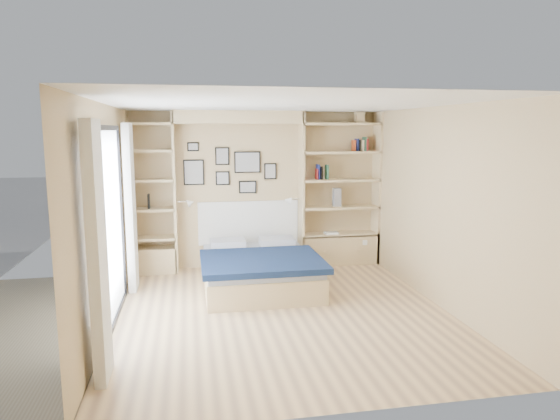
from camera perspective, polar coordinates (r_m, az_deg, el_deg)
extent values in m
plane|color=#DCB77F|center=(6.22, 0.28, -11.63)|extent=(4.50, 4.50, 0.00)
plane|color=tan|center=(8.10, -2.68, 2.33)|extent=(4.00, 0.00, 4.00)
plane|color=tan|center=(3.76, 6.73, -5.65)|extent=(4.00, 0.00, 4.00)
plane|color=tan|center=(5.87, -19.27, -0.76)|extent=(0.00, 4.50, 4.50)
plane|color=tan|center=(6.57, 17.70, 0.32)|extent=(0.00, 4.50, 4.50)
plane|color=white|center=(5.83, 0.30, 12.02)|extent=(4.50, 4.50, 0.00)
cube|color=tan|center=(7.86, -11.94, 1.93)|extent=(0.04, 0.35, 2.50)
cube|color=tan|center=(8.05, 2.44, 2.29)|extent=(0.04, 0.35, 2.50)
cube|color=tan|center=(7.84, -4.77, 10.51)|extent=(2.00, 0.35, 0.20)
cube|color=tan|center=(8.43, 10.96, 2.44)|extent=(0.04, 0.35, 2.50)
cube|color=tan|center=(7.90, -16.88, 1.78)|extent=(0.04, 0.35, 2.50)
cube|color=tan|center=(8.40, 6.73, -4.42)|extent=(1.30, 0.35, 0.50)
cube|color=tan|center=(8.07, -14.19, -5.56)|extent=(0.70, 0.35, 0.40)
cube|color=black|center=(5.79, -19.48, 8.85)|extent=(0.04, 2.08, 0.06)
cube|color=black|center=(6.18, -18.38, -11.97)|extent=(0.04, 2.08, 0.06)
cube|color=black|center=(4.91, -20.61, -4.48)|extent=(0.04, 0.06, 2.20)
cube|color=black|center=(6.89, -17.69, -0.55)|extent=(0.04, 0.06, 2.20)
cube|color=silver|center=(5.89, -19.01, -2.00)|extent=(0.01, 2.00, 2.20)
cube|color=white|center=(4.61, -20.14, -4.66)|extent=(0.10, 0.45, 2.30)
cube|color=white|center=(7.14, -16.72, 0.23)|extent=(0.10, 0.45, 2.30)
cube|color=tan|center=(8.34, 6.77, -2.75)|extent=(1.30, 0.35, 0.04)
cube|color=tan|center=(8.26, 6.82, 0.31)|extent=(1.30, 0.35, 0.04)
cube|color=tan|center=(8.21, 6.88, 3.41)|extent=(1.30, 0.35, 0.04)
cube|color=tan|center=(8.17, 6.94, 6.56)|extent=(1.30, 0.35, 0.04)
cube|color=tan|center=(8.17, 7.00, 9.71)|extent=(1.30, 0.35, 0.04)
cube|color=tan|center=(7.99, -14.29, -3.13)|extent=(0.70, 0.35, 0.04)
cube|color=tan|center=(7.91, -14.42, 0.06)|extent=(0.70, 0.35, 0.04)
cube|color=tan|center=(7.85, -14.55, 3.30)|extent=(0.70, 0.35, 0.04)
cube|color=tan|center=(7.82, -14.68, 6.58)|extent=(0.70, 0.35, 0.04)
cube|color=tan|center=(7.82, -14.80, 9.51)|extent=(0.70, 0.35, 0.04)
cube|color=tan|center=(7.16, -2.46, -7.44)|extent=(1.53, 1.91, 0.33)
cube|color=#B2B6C2|center=(7.10, -2.47, -5.76)|extent=(1.49, 1.87, 0.10)
cube|color=#101E3D|center=(6.77, -2.09, -5.88)|extent=(1.63, 1.34, 0.08)
cube|color=#B2B6C2|center=(7.66, -6.00, -3.84)|extent=(0.53, 0.38, 0.12)
cube|color=#B2B6C2|center=(7.76, -0.35, -3.63)|extent=(0.53, 0.38, 0.12)
cube|color=white|center=(8.13, -3.61, -1.43)|extent=(1.63, 0.04, 0.70)
cube|color=black|center=(7.97, -9.83, 4.26)|extent=(0.32, 0.02, 0.40)
cube|color=gray|center=(7.96, -9.83, 4.26)|extent=(0.28, 0.01, 0.36)
cube|color=black|center=(7.97, -6.62, 6.14)|extent=(0.22, 0.02, 0.28)
cube|color=gray|center=(7.96, -6.62, 6.14)|extent=(0.18, 0.01, 0.24)
cube|color=black|center=(8.00, -6.58, 3.63)|extent=(0.22, 0.02, 0.22)
cube|color=gray|center=(7.99, -6.57, 3.63)|extent=(0.18, 0.01, 0.18)
cube|color=black|center=(8.02, -3.74, 5.48)|extent=(0.42, 0.02, 0.34)
cube|color=gray|center=(8.00, -3.73, 5.47)|extent=(0.38, 0.01, 0.30)
cube|color=black|center=(8.05, -3.71, 2.64)|extent=(0.28, 0.02, 0.20)
cube|color=gray|center=(8.04, -3.70, 2.63)|extent=(0.24, 0.01, 0.16)
cube|color=black|center=(8.08, -1.12, 4.46)|extent=(0.20, 0.02, 0.26)
cube|color=gray|center=(8.07, -1.10, 4.45)|extent=(0.16, 0.01, 0.22)
cube|color=black|center=(7.95, -9.90, 7.14)|extent=(0.18, 0.02, 0.14)
cube|color=gray|center=(7.94, -9.90, 7.14)|extent=(0.14, 0.01, 0.10)
cylinder|color=silver|center=(7.80, -10.90, 0.95)|extent=(0.20, 0.02, 0.02)
cone|color=white|center=(7.80, -10.16, 0.82)|extent=(0.13, 0.12, 0.15)
cylinder|color=silver|center=(7.97, 1.57, 1.28)|extent=(0.20, 0.02, 0.02)
cone|color=white|center=(7.95, 0.86, 1.12)|extent=(0.13, 0.12, 0.15)
cube|color=#A51E1E|center=(8.08, 4.24, 4.12)|extent=(0.02, 0.15, 0.17)
cube|color=navy|center=(8.08, 4.33, 4.37)|extent=(0.03, 0.15, 0.24)
cube|color=black|center=(8.10, 4.73, 4.24)|extent=(0.03, 0.15, 0.20)
cube|color=#BFB28C|center=(8.10, 4.79, 4.22)|extent=(0.04, 0.15, 0.20)
cube|color=#26593F|center=(8.12, 5.36, 4.34)|extent=(0.03, 0.15, 0.23)
cube|color=#B03F1B|center=(8.23, 8.41, 7.29)|extent=(0.02, 0.15, 0.18)
cube|color=navy|center=(8.25, 8.76, 7.37)|extent=(0.03, 0.15, 0.20)
cube|color=black|center=(8.26, 8.91, 7.31)|extent=(0.03, 0.15, 0.18)
cube|color=#BFB28C|center=(8.28, 9.31, 7.28)|extent=(0.04, 0.15, 0.18)
cube|color=#26593F|center=(8.29, 9.61, 7.45)|extent=(0.03, 0.15, 0.23)
cube|color=#A51E1E|center=(8.30, 9.79, 7.34)|extent=(0.03, 0.15, 0.20)
cube|color=black|center=(7.89, -14.77, 0.97)|extent=(0.03, 0.15, 0.22)
cube|color=tan|center=(8.26, 9.09, 10.32)|extent=(0.13, 0.13, 0.15)
cone|color=tan|center=(8.26, 9.11, 11.11)|extent=(0.20, 0.20, 0.08)
cube|color=slate|center=(8.22, 6.51, 1.46)|extent=(0.12, 0.12, 0.30)
cube|color=white|center=(8.24, 5.89, -2.63)|extent=(0.22, 0.16, 0.03)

